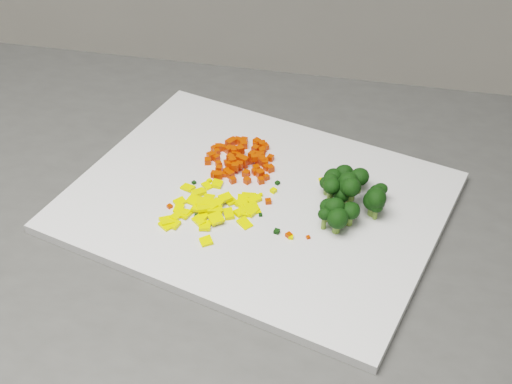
# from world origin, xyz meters

# --- Properties ---
(cutting_board) EXTENTS (0.54, 0.48, 0.01)m
(cutting_board) POSITION_xyz_m (0.42, 0.57, 0.91)
(cutting_board) COLOR silver
(cutting_board) RESTS_ON counter_block
(carrot_pile) EXTENTS (0.10, 0.10, 0.03)m
(carrot_pile) POSITION_xyz_m (0.40, 0.64, 0.93)
(carrot_pile) COLOR red
(carrot_pile) RESTS_ON cutting_board
(pepper_pile) EXTENTS (0.12, 0.12, 0.02)m
(pepper_pile) POSITION_xyz_m (0.37, 0.54, 0.92)
(pepper_pile) COLOR yellow
(pepper_pile) RESTS_ON cutting_board
(broccoli_pile) EXTENTS (0.12, 0.12, 0.06)m
(broccoli_pile) POSITION_xyz_m (0.53, 0.57, 0.94)
(broccoli_pile) COLOR black
(broccoli_pile) RESTS_ON cutting_board
(carrot_cube_0) EXTENTS (0.01, 0.01, 0.01)m
(carrot_cube_0) POSITION_xyz_m (0.42, 0.62, 0.92)
(carrot_cube_0) COLOR red
(carrot_cube_0) RESTS_ON carrot_pile
(carrot_cube_1) EXTENTS (0.01, 0.01, 0.01)m
(carrot_cube_1) POSITION_xyz_m (0.37, 0.61, 0.92)
(carrot_cube_1) COLOR red
(carrot_cube_1) RESTS_ON carrot_pile
(carrot_cube_2) EXTENTS (0.01, 0.01, 0.01)m
(carrot_cube_2) POSITION_xyz_m (0.43, 0.64, 0.92)
(carrot_cube_2) COLOR red
(carrot_cube_2) RESTS_ON carrot_pile
(carrot_cube_3) EXTENTS (0.01, 0.01, 0.01)m
(carrot_cube_3) POSITION_xyz_m (0.38, 0.61, 0.91)
(carrot_cube_3) COLOR red
(carrot_cube_3) RESTS_ON carrot_pile
(carrot_cube_4) EXTENTS (0.01, 0.01, 0.01)m
(carrot_cube_4) POSITION_xyz_m (0.38, 0.66, 0.92)
(carrot_cube_4) COLOR red
(carrot_cube_4) RESTS_ON carrot_pile
(carrot_cube_5) EXTENTS (0.01, 0.01, 0.01)m
(carrot_cube_5) POSITION_xyz_m (0.39, 0.60, 0.92)
(carrot_cube_5) COLOR red
(carrot_cube_5) RESTS_ON carrot_pile
(carrot_cube_6) EXTENTS (0.01, 0.01, 0.01)m
(carrot_cube_6) POSITION_xyz_m (0.41, 0.64, 0.91)
(carrot_cube_6) COLOR red
(carrot_cube_6) RESTS_ON carrot_pile
(carrot_cube_7) EXTENTS (0.01, 0.01, 0.01)m
(carrot_cube_7) POSITION_xyz_m (0.42, 0.65, 0.92)
(carrot_cube_7) COLOR red
(carrot_cube_7) RESTS_ON carrot_pile
(carrot_cube_8) EXTENTS (0.01, 0.01, 0.01)m
(carrot_cube_8) POSITION_xyz_m (0.36, 0.65, 0.92)
(carrot_cube_8) COLOR red
(carrot_cube_8) RESTS_ON carrot_pile
(carrot_cube_9) EXTENTS (0.01, 0.01, 0.01)m
(carrot_cube_9) POSITION_xyz_m (0.37, 0.61, 0.92)
(carrot_cube_9) COLOR red
(carrot_cube_9) RESTS_ON carrot_pile
(carrot_cube_10) EXTENTS (0.01, 0.01, 0.01)m
(carrot_cube_10) POSITION_xyz_m (0.41, 0.67, 0.92)
(carrot_cube_10) COLOR red
(carrot_cube_10) RESTS_ON carrot_pile
(carrot_cube_11) EXTENTS (0.01, 0.01, 0.01)m
(carrot_cube_11) POSITION_xyz_m (0.41, 0.66, 0.92)
(carrot_cube_11) COLOR red
(carrot_cube_11) RESTS_ON carrot_pile
(carrot_cube_12) EXTENTS (0.01, 0.01, 0.01)m
(carrot_cube_12) POSITION_xyz_m (0.42, 0.67, 0.92)
(carrot_cube_12) COLOR red
(carrot_cube_12) RESTS_ON carrot_pile
(carrot_cube_13) EXTENTS (0.01, 0.01, 0.01)m
(carrot_cube_13) POSITION_xyz_m (0.39, 0.63, 0.92)
(carrot_cube_13) COLOR red
(carrot_cube_13) RESTS_ON carrot_pile
(carrot_cube_14) EXTENTS (0.01, 0.01, 0.01)m
(carrot_cube_14) POSITION_xyz_m (0.36, 0.66, 0.92)
(carrot_cube_14) COLOR red
(carrot_cube_14) RESTS_ON carrot_pile
(carrot_cube_15) EXTENTS (0.01, 0.01, 0.01)m
(carrot_cube_15) POSITION_xyz_m (0.38, 0.62, 0.92)
(carrot_cube_15) COLOR red
(carrot_cube_15) RESTS_ON carrot_pile
(carrot_cube_16) EXTENTS (0.01, 0.01, 0.01)m
(carrot_cube_16) POSITION_xyz_m (0.42, 0.63, 0.92)
(carrot_cube_16) COLOR red
(carrot_cube_16) RESTS_ON carrot_pile
(carrot_cube_17) EXTENTS (0.01, 0.01, 0.01)m
(carrot_cube_17) POSITION_xyz_m (0.39, 0.61, 0.92)
(carrot_cube_17) COLOR red
(carrot_cube_17) RESTS_ON carrot_pile
(carrot_cube_18) EXTENTS (0.01, 0.01, 0.01)m
(carrot_cube_18) POSITION_xyz_m (0.42, 0.65, 0.92)
(carrot_cube_18) COLOR red
(carrot_cube_18) RESTS_ON carrot_pile
(carrot_cube_19) EXTENTS (0.01, 0.01, 0.01)m
(carrot_cube_19) POSITION_xyz_m (0.39, 0.63, 0.92)
(carrot_cube_19) COLOR red
(carrot_cube_19) RESTS_ON carrot_pile
(carrot_cube_20) EXTENTS (0.01, 0.01, 0.01)m
(carrot_cube_20) POSITION_xyz_m (0.39, 0.62, 0.92)
(carrot_cube_20) COLOR red
(carrot_cube_20) RESTS_ON carrot_pile
(carrot_cube_21) EXTENTS (0.01, 0.01, 0.01)m
(carrot_cube_21) POSITION_xyz_m (0.37, 0.68, 0.92)
(carrot_cube_21) COLOR red
(carrot_cube_21) RESTS_ON carrot_pile
(carrot_cube_22) EXTENTS (0.01, 0.01, 0.01)m
(carrot_cube_22) POSITION_xyz_m (0.38, 0.65, 0.92)
(carrot_cube_22) COLOR red
(carrot_cube_22) RESTS_ON carrot_pile
(carrot_cube_23) EXTENTS (0.01, 0.01, 0.01)m
(carrot_cube_23) POSITION_xyz_m (0.35, 0.64, 0.92)
(carrot_cube_23) COLOR red
(carrot_cube_23) RESTS_ON carrot_pile
(carrot_cube_24) EXTENTS (0.01, 0.01, 0.01)m
(carrot_cube_24) POSITION_xyz_m (0.42, 0.62, 0.92)
(carrot_cube_24) COLOR red
(carrot_cube_24) RESTS_ON carrot_pile
(carrot_cube_25) EXTENTS (0.01, 0.01, 0.01)m
(carrot_cube_25) POSITION_xyz_m (0.42, 0.68, 0.92)
(carrot_cube_25) COLOR red
(carrot_cube_25) RESTS_ON carrot_pile
(carrot_cube_26) EXTENTS (0.01, 0.01, 0.01)m
(carrot_cube_26) POSITION_xyz_m (0.44, 0.63, 0.92)
(carrot_cube_26) COLOR red
(carrot_cube_26) RESTS_ON carrot_pile
(carrot_cube_27) EXTENTS (0.01, 0.01, 0.01)m
(carrot_cube_27) POSITION_xyz_m (0.42, 0.68, 0.92)
(carrot_cube_27) COLOR red
(carrot_cube_27) RESTS_ON carrot_pile
(carrot_cube_28) EXTENTS (0.01, 0.01, 0.01)m
(carrot_cube_28) POSITION_xyz_m (0.39, 0.68, 0.92)
(carrot_cube_28) COLOR red
(carrot_cube_28) RESTS_ON carrot_pile
(carrot_cube_29) EXTENTS (0.01, 0.01, 0.01)m
(carrot_cube_29) POSITION_xyz_m (0.39, 0.63, 0.92)
(carrot_cube_29) COLOR red
(carrot_cube_29) RESTS_ON carrot_pile
(carrot_cube_30) EXTENTS (0.01, 0.01, 0.01)m
(carrot_cube_30) POSITION_xyz_m (0.35, 0.65, 0.92)
(carrot_cube_30) COLOR red
(carrot_cube_30) RESTS_ON carrot_pile
(carrot_cube_31) EXTENTS (0.01, 0.01, 0.01)m
(carrot_cube_31) POSITION_xyz_m (0.41, 0.62, 0.92)
(carrot_cube_31) COLOR red
(carrot_cube_31) RESTS_ON carrot_pile
(carrot_cube_32) EXTENTS (0.01, 0.01, 0.01)m
(carrot_cube_32) POSITION_xyz_m (0.41, 0.68, 0.92)
(carrot_cube_32) COLOR red
(carrot_cube_32) RESTS_ON carrot_pile
(carrot_cube_33) EXTENTS (0.01, 0.01, 0.01)m
(carrot_cube_33) POSITION_xyz_m (0.38, 0.64, 0.93)
(carrot_cube_33) COLOR red
(carrot_cube_33) RESTS_ON carrot_pile
(carrot_cube_34) EXTENTS (0.01, 0.01, 0.01)m
(carrot_cube_34) POSITION_xyz_m (0.36, 0.61, 0.92)
(carrot_cube_34) COLOR red
(carrot_cube_34) RESTS_ON carrot_pile
(carrot_cube_35) EXTENTS (0.01, 0.01, 0.01)m
(carrot_cube_35) POSITION_xyz_m (0.39, 0.63, 0.93)
(carrot_cube_35) COLOR red
(carrot_cube_35) RESTS_ON carrot_pile
(carrot_cube_36) EXTENTS (0.01, 0.01, 0.01)m
(carrot_cube_36) POSITION_xyz_m (0.43, 0.65, 0.92)
(carrot_cube_36) COLOR red
(carrot_cube_36) RESTS_ON carrot_pile
(carrot_cube_37) EXTENTS (0.01, 0.01, 0.01)m
(carrot_cube_37) POSITION_xyz_m (0.37, 0.67, 0.92)
(carrot_cube_37) COLOR red
(carrot_cube_37) RESTS_ON carrot_pile
(carrot_cube_38) EXTENTS (0.01, 0.01, 0.01)m
(carrot_cube_38) POSITION_xyz_m (0.41, 0.69, 0.92)
(carrot_cube_38) COLOR red
(carrot_cube_38) RESTS_ON carrot_pile
(carrot_cube_39) EXTENTS (0.01, 0.01, 0.01)m
(carrot_cube_39) POSITION_xyz_m (0.35, 0.67, 0.92)
(carrot_cube_39) COLOR red
(carrot_cube_39) RESTS_ON carrot_pile
(carrot_cube_40) EXTENTS (0.01, 0.01, 0.01)m
(carrot_cube_40) POSITION_xyz_m (0.39, 0.65, 0.92)
(carrot_cube_40) COLOR red
(carrot_cube_40) RESTS_ON carrot_pile
(carrot_cube_41) EXTENTS (0.01, 0.01, 0.01)m
(carrot_cube_41) POSITION_xyz_m (0.37, 0.62, 0.92)
(carrot_cube_41) COLOR red
(carrot_cube_41) RESTS_ON carrot_pile
(carrot_cube_42) EXTENTS (0.01, 0.01, 0.01)m
(carrot_cube_42) POSITION_xyz_m (0.39, 0.68, 0.92)
(carrot_cube_42) COLOR red
(carrot_cube_42) RESTS_ON carrot_pile
(carrot_cube_43) EXTENTS (0.01, 0.01, 0.01)m
(carrot_cube_43) POSITION_xyz_m (0.38, 0.67, 0.92)
(carrot_cube_43) COLOR red
(carrot_cube_43) RESTS_ON carrot_pile
(carrot_cube_44) EXTENTS (0.01, 0.01, 0.01)m
(carrot_cube_44) POSITION_xyz_m (0.40, 0.63, 0.92)
(carrot_cube_44) COLOR red
(carrot_cube_44) RESTS_ON carrot_pile
(carrot_cube_45) EXTENTS (0.01, 0.01, 0.01)m
(carrot_cube_45) POSITION_xyz_m (0.43, 0.63, 0.92)
(carrot_cube_45) COLOR red
(carrot_cube_45) RESTS_ON carrot_pile
(carrot_cube_46) EXTENTS (0.01, 0.01, 0.01)m
(carrot_cube_46) POSITION_xyz_m (0.41, 0.60, 0.92)
(carrot_cube_46) COLOR red
(carrot_cube_46) RESTS_ON carrot_pile
(carrot_cube_47) EXTENTS (0.01, 0.01, 0.01)m
(carrot_cube_47) POSITION_xyz_m (0.39, 0.68, 0.92)
(carrot_cube_47) COLOR red
(carrot_cube_47) RESTS_ON carrot_pile
(carrot_cube_48) EXTENTS (0.01, 0.01, 0.01)m
(carrot_cube_48) POSITION_xyz_m (0.39, 0.66, 0.92)
(carrot_cube_48) COLOR red
(carrot_cube_48) RESTS_ON carrot_pile
(carrot_cube_49) EXTENTS (0.01, 0.01, 0.01)m
(carrot_cube_49) POSITION_xyz_m (0.36, 0.64, 0.92)
(carrot_cube_49) COLOR red
(carrot_cube_49) RESTS_ON carrot_pile
(carrot_cube_50) EXTENTS (0.01, 0.01, 0.01)m
(carrot_cube_50) POSITION_xyz_m (0.38, 0.68, 0.92)
(carrot_cube_50) COLOR red
(carrot_cube_50) RESTS_ON carrot_pile
(carrot_cube_51) EXTENTS (0.01, 0.01, 0.01)m
(carrot_cube_51) POSITION_xyz_m (0.38, 0.63, 0.92)
(carrot_cube_51) COLOR red
(carrot_cube_51) RESTS_ON carrot_pile
(carrot_cube_52) EXTENTS (0.01, 0.01, 0.01)m
(carrot_cube_52) POSITION_xyz_m (0.41, 0.64, 0.92)
(carrot_cube_52) COLOR red
(carrot_cube_52) RESTS_ON carrot_pile
(carrot_cube_53) EXTENTS (0.01, 0.01, 0.01)m
(carrot_cube_53) POSITION_xyz_m (0.38, 0.69, 0.92)
(carrot_cube_53) COLOR red
(carrot_cube_53) RESTS_ON carrot_pile
(carrot_cube_54) EXTENTS (0.01, 0.01, 0.01)m
(carrot_cube_54) POSITION_xyz_m (0.38, 0.65, 0.92)
(carrot_cube_54) COLOR red
(carrot_cube_54) RESTS_ON carrot_pile
(carrot_cube_55) EXTENTS (0.01, 0.01, 0.01)m
(carrot_cube_55) POSITION_xyz_m (0.40, 0.63, 0.92)
(carrot_cube_55) COLOR red
(carrot_cube_55) RESTS_ON carrot_pile
(carrot_cube_56) EXTENTS (0.01, 0.01, 0.01)m
(carrot_cube_56) POSITION_xyz_m (0.39, 0.66, 0.92)
(carrot_cube_56) COLOR red
(carrot_cube_56) RESTS_ON carrot_pile
(carrot_cube_57) EXTENTS (0.01, 0.01, 0.01)m
(carrot_cube_57) POSITION_xyz_m (0.41, 0.69, 0.92)
(carrot_cube_57) COLOR red
(carrot_cube_57) RESTS_ON carrot_pile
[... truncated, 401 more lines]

